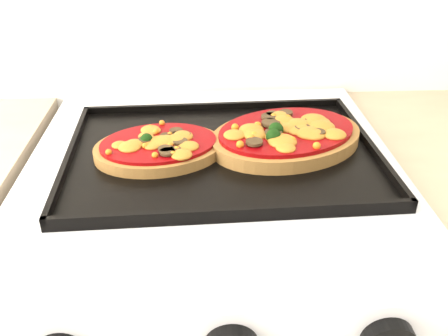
{
  "coord_description": "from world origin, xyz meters",
  "views": [
    {
      "loc": [
        0.0,
        1.0,
        1.29
      ],
      "look_at": [
        0.04,
        1.65,
        0.92
      ],
      "focal_mm": 40.0,
      "sensor_mm": 36.0,
      "label": 1
    }
  ],
  "objects": [
    {
      "name": "baking_tray",
      "position": [
        0.04,
        1.7,
        0.92
      ],
      "size": [
        0.5,
        0.38,
        0.02
      ],
      "primitive_type": "cube",
      "rotation": [
        0.0,
        0.0,
        0.03
      ],
      "color": "black",
      "rests_on": "stove"
    },
    {
      "name": "pizza_right",
      "position": [
        0.14,
        1.72,
        0.94
      ],
      "size": [
        0.3,
        0.26,
        0.04
      ],
      "primitive_type": null,
      "rotation": [
        0.0,
        0.0,
        0.37
      ],
      "color": "#9A6435",
      "rests_on": "baking_tray"
    },
    {
      "name": "control_panel",
      "position": [
        0.02,
        1.39,
        0.85
      ],
      "size": [
        0.6,
        0.02,
        0.09
      ],
      "primitive_type": "cube",
      "color": "silver",
      "rests_on": "stove"
    },
    {
      "name": "pizza_left",
      "position": [
        -0.06,
        1.7,
        0.93
      ],
      "size": [
        0.23,
        0.19,
        0.03
      ],
      "primitive_type": null,
      "rotation": [
        0.0,
        0.0,
        0.19
      ],
      "color": "#9A6435",
      "rests_on": "baking_tray"
    }
  ]
}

